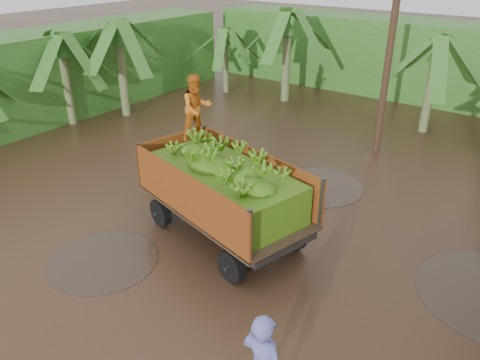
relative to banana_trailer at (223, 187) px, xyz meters
name	(u,v)px	position (x,y,z in m)	size (l,w,h in m)	color
ground	(281,272)	(2.01, -0.42, -1.40)	(100.00, 100.00, 0.00)	black
hedge_north	(422,60)	(0.01, 15.58, 0.40)	(22.00, 3.00, 3.60)	#2D661E
hedge_west	(56,73)	(-11.99, 3.58, 0.40)	(3.00, 18.00, 3.60)	#2D661E
banana_trailer	(223,187)	(0.00, 0.00, 0.00)	(6.44, 3.27, 3.84)	#B15319
utility_pole	(393,27)	(1.05, 7.68, 2.98)	(1.20, 0.24, 8.65)	#47301E
banana_plants	(261,89)	(-3.27, 6.52, 0.46)	(24.23, 21.13, 4.24)	#2D661E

